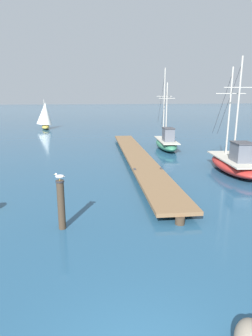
# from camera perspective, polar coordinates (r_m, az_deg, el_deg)

# --- Properties ---
(floating_dock) EXTENTS (3.93, 22.24, 0.53)m
(floating_dock) POSITION_cam_1_polar(r_m,az_deg,el_deg) (21.20, 2.27, 2.40)
(floating_dock) COLOR brown
(floating_dock) RESTS_ON ground
(fishing_boat_0) EXTENTS (2.48, 7.85, 7.24)m
(fishing_boat_0) POSITION_cam_1_polar(r_m,az_deg,el_deg) (26.26, 8.10, 5.16)
(fishing_boat_0) COLOR #337556
(fishing_boat_0) RESTS_ON ground
(fishing_boat_1) EXTENTS (3.10, 7.46, 6.99)m
(fishing_boat_1) POSITION_cam_1_polar(r_m,az_deg,el_deg) (19.11, 21.08, 0.99)
(fishing_boat_1) COLOR #AD2823
(fishing_boat_1) RESTS_ON ground
(mooring_piling) EXTENTS (0.30, 0.30, 1.82)m
(mooring_piling) POSITION_cam_1_polar(r_m,az_deg,el_deg) (10.40, -12.88, -7.05)
(mooring_piling) COLOR #3D3023
(mooring_piling) RESTS_ON ground
(perched_seagull) EXTENTS (0.38, 0.18, 0.27)m
(perched_seagull) POSITION_cam_1_polar(r_m,az_deg,el_deg) (10.08, -13.16, -1.64)
(perched_seagull) COLOR gold
(perched_seagull) RESTS_ON mooring_piling
(distant_sailboat) EXTENTS (2.68, 4.48, 4.34)m
(distant_sailboat) POSITION_cam_1_polar(r_m,az_deg,el_deg) (44.81, -15.97, 10.07)
(distant_sailboat) COLOR gold
(distant_sailboat) RESTS_ON ground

